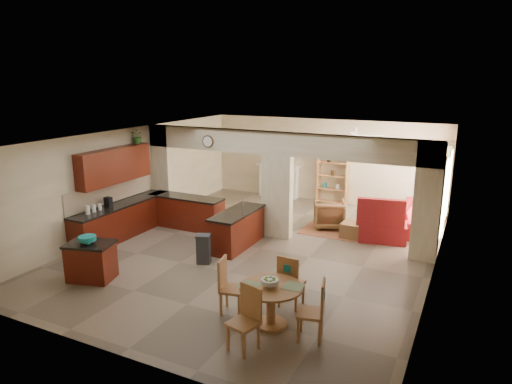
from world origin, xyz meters
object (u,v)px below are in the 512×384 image
at_px(kitchen_island, 91,261).
at_px(sofa, 418,217).
at_px(dining_table, 271,299).
at_px(armchair, 329,214).

height_order(kitchen_island, sofa, kitchen_island).
distance_m(kitchen_island, sofa, 8.63).
xyz_separation_m(dining_table, armchair, (-0.69, 5.53, -0.10)).
bearing_deg(kitchen_island, armchair, 42.16).
bearing_deg(sofa, armchair, 113.96).
bearing_deg(sofa, dining_table, 167.37).
distance_m(dining_table, armchair, 5.57).
xyz_separation_m(sofa, armchair, (-2.27, -0.96, 0.05)).
bearing_deg(kitchen_island, sofa, 32.77).
bearing_deg(dining_table, kitchen_island, 179.61).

